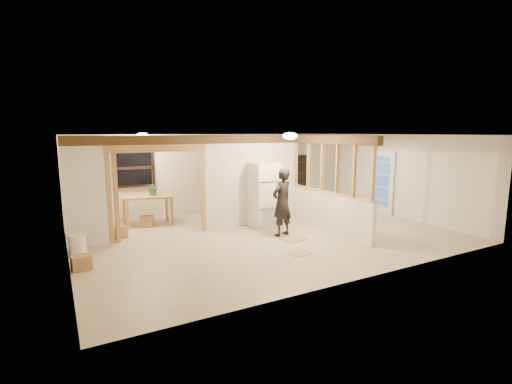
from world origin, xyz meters
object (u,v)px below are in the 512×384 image
work_table (148,210)px  shop_vac (77,221)px  woman (282,202)px  bookshelf (294,180)px  refrigerator (264,195)px

work_table → shop_vac: work_table is taller
woman → shop_vac: woman is taller
work_table → shop_vac: 1.80m
shop_vac → bookshelf: (7.09, 0.64, 0.54)m
woman → bookshelf: bearing=-146.7°
refrigerator → bookshelf: bearing=41.4°
refrigerator → shop_vac: refrigerator is taller
shop_vac → bookshelf: 7.14m
refrigerator → woman: (-0.06, -1.00, -0.02)m
refrigerator → work_table: size_ratio=1.34×
work_table → shop_vac: (-1.80, -0.12, -0.07)m
shop_vac → refrigerator: bearing=-19.4°
refrigerator → bookshelf: bookshelf is taller
woman → bookshelf: size_ratio=0.97×
work_table → refrigerator: bearing=-20.0°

